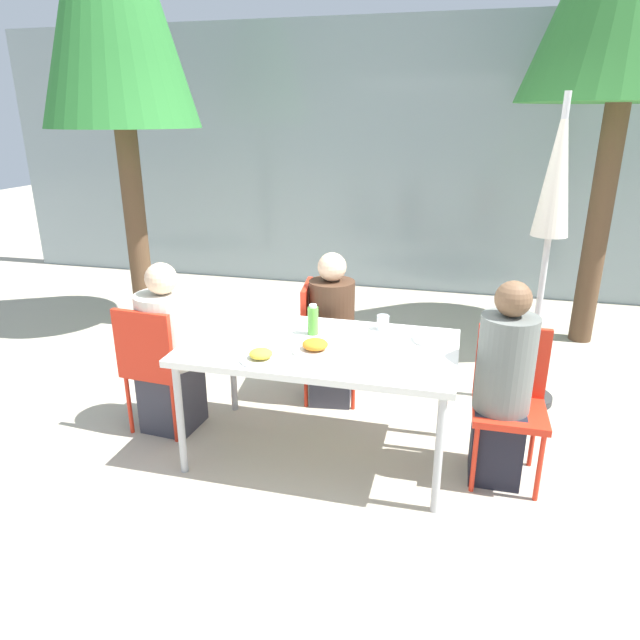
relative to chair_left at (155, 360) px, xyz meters
The scene contains 15 objects.
ground_plane 1.21m from the chair_left, ahead, with size 24.00×24.00×0.00m, color #B2A893.
building_facade 4.08m from the chair_left, 73.93° to the left, with size 10.00×0.20×3.00m.
dining_table 1.11m from the chair_left, ahead, with size 1.58×0.90×0.73m.
chair_left is the anchor object (origin of this frame).
person_left 0.10m from the chair_left, 53.72° to the left, with size 0.37×0.37×1.14m.
chair_right 2.19m from the chair_left, ahead, with size 0.40×0.40×0.87m.
person_right 2.14m from the chair_left, ahead, with size 0.31×0.31×1.19m.
chair_far 1.18m from the chair_left, 38.83° to the left, with size 0.45×0.45×0.87m.
person_far 1.22m from the chair_left, 34.87° to the left, with size 0.33×0.33×1.11m.
closed_umbrella 2.79m from the chair_left, 23.49° to the left, with size 0.36×0.36×2.13m.
plate_0 1.13m from the chair_left, ahead, with size 0.26×0.26×0.07m.
plate_1 0.93m from the chair_left, 20.09° to the right, with size 0.23×0.23×0.07m.
bottle 1.07m from the chair_left, ahead, with size 0.07×0.07×0.19m.
drinking_cup 1.48m from the chair_left, 13.14° to the left, with size 0.08×0.08×0.09m.
salad_bowl 1.75m from the chair_left, ahead, with size 0.20×0.20×0.05m.
Camera 1 is at (0.76, -2.98, 2.00)m, focal length 32.00 mm.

